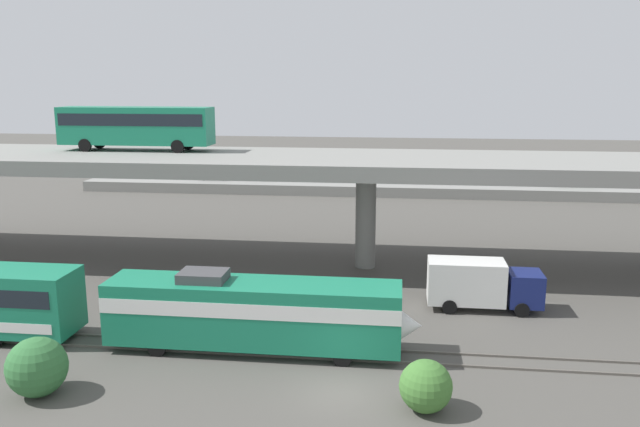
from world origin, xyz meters
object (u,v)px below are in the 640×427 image
(parked_car_1, at_px, (261,173))
(parked_car_2, at_px, (571,180))
(train_locomotive, at_px, (268,311))
(parked_car_4, at_px, (215,174))
(parked_car_0, at_px, (375,172))
(parked_car_3, at_px, (599,177))
(service_truck_west, at_px, (481,283))
(transit_bus_on_overpass, at_px, (136,124))

(parked_car_1, relative_size, parked_car_2, 0.92)
(train_locomotive, bearing_deg, parked_car_4, 109.11)
(parked_car_0, height_order, parked_car_3, same)
(parked_car_2, xyz_separation_m, parked_car_4, (-43.80, -0.28, -0.00))
(parked_car_2, bearing_deg, parked_car_1, 178.57)
(service_truck_west, relative_size, parked_car_0, 1.68)
(parked_car_4, bearing_deg, parked_car_1, 12.11)
(parked_car_1, bearing_deg, service_truck_west, -61.63)
(train_locomotive, relative_size, parked_car_0, 3.98)
(transit_bus_on_overpass, height_order, service_truck_west, transit_bus_on_overpass)
(parked_car_1, bearing_deg, transit_bus_on_overpass, -95.28)
(parked_car_0, height_order, parked_car_1, same)
(train_locomotive, xyz_separation_m, service_truck_west, (11.61, 7.73, -0.56))
(parked_car_0, bearing_deg, parked_car_3, 177.99)
(parked_car_0, height_order, parked_car_4, same)
(parked_car_3, bearing_deg, parked_car_2, -143.92)
(parked_car_1, height_order, parked_car_3, same)
(train_locomotive, height_order, parked_car_0, train_locomotive)
(service_truck_west, bearing_deg, parked_car_1, 118.37)
(parked_car_0, height_order, parked_car_2, same)
(train_locomotive, xyz_separation_m, parked_car_3, (31.11, 51.73, -0.17))
(train_locomotive, distance_m, parked_car_2, 55.73)
(transit_bus_on_overpass, relative_size, parked_car_1, 2.83)
(transit_bus_on_overpass, distance_m, parked_car_3, 57.03)
(transit_bus_on_overpass, bearing_deg, service_truck_west, -21.57)
(transit_bus_on_overpass, height_order, parked_car_2, transit_bus_on_overpass)
(train_locomotive, distance_m, parked_car_4, 51.29)
(transit_bus_on_overpass, xyz_separation_m, parked_car_3, (45.11, 33.88, -8.34))
(transit_bus_on_overpass, bearing_deg, parked_car_0, 63.56)
(parked_car_2, distance_m, parked_car_3, 5.07)
(service_truck_west, height_order, parked_car_4, service_truck_west)
(train_locomotive, distance_m, parked_car_1, 50.91)
(parked_car_3, bearing_deg, service_truck_west, -113.90)
(service_truck_west, distance_m, parked_car_2, 43.82)
(train_locomotive, xyz_separation_m, parked_car_1, (-11.06, 49.70, -0.17))
(parked_car_0, distance_m, parked_car_1, 14.70)
(service_truck_west, xyz_separation_m, parked_car_0, (-8.28, 44.98, 0.38))
(parked_car_0, bearing_deg, parked_car_1, 11.79)
(transit_bus_on_overpass, distance_m, service_truck_west, 28.89)
(train_locomotive, distance_m, service_truck_west, 13.95)
(service_truck_west, relative_size, parked_car_1, 1.60)
(parked_car_4, bearing_deg, parked_car_3, 3.89)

